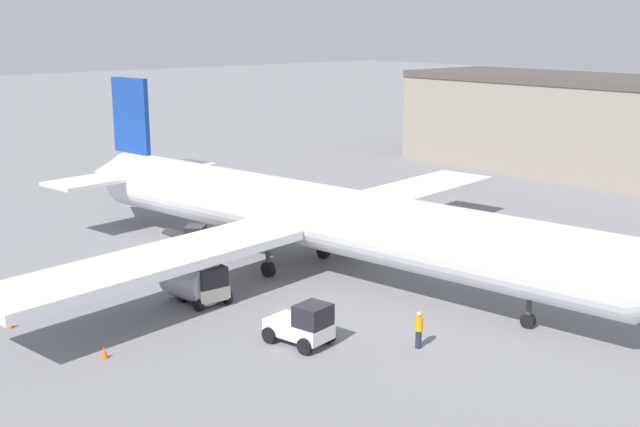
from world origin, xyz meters
TOP-DOWN VIEW (x-y plane):
  - ground_plane at (0.00, 0.00)m, footprint 400.00×400.00m
  - airplane at (-0.96, -0.14)m, footprint 44.17×39.43m
  - ground_crew_worker at (11.34, -3.97)m, footprint 0.38×0.38m
  - baggage_tug at (7.62, -7.65)m, footprint 3.26×2.40m
  - belt_loader_truck at (-6.77, -4.80)m, footprint 3.02×2.97m
  - pushback_tug at (0.11, -7.96)m, footprint 2.57×2.16m
  - safety_cone_near at (3.09, -15.24)m, footprint 0.36×0.36m
  - safety_cone_far at (-3.26, -17.02)m, footprint 0.36×0.36m

SIDE VIEW (x-z plane):
  - ground_plane at x=0.00m, z-range 0.00..0.00m
  - safety_cone_near at x=3.09m, z-range 0.00..0.55m
  - safety_cone_far at x=-3.26m, z-range 0.00..0.55m
  - ground_crew_worker at x=11.34m, z-range 0.06..1.80m
  - baggage_tug at x=7.62m, z-range -0.07..1.98m
  - pushback_tug at x=0.11m, z-range -0.09..2.03m
  - belt_loader_truck at x=-6.77m, z-range -0.10..2.29m
  - airplane at x=-0.96m, z-range -2.00..8.63m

